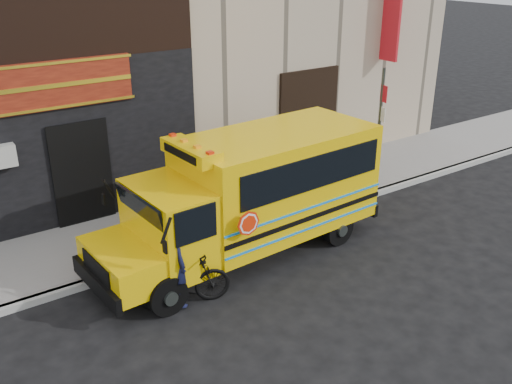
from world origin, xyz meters
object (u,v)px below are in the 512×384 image
object	(u,v)px
school_bus	(254,191)
sign_pole	(379,127)
bicycle	(184,281)
cyclist	(179,262)

from	to	relation	value
school_bus	sign_pole	size ratio (longest dim) A/B	1.95
bicycle	cyclist	size ratio (longest dim) A/B	0.98
school_bus	sign_pole	xyz separation A→B (m)	(4.75, 0.83, 0.45)
school_bus	bicycle	distance (m)	2.77
school_bus	bicycle	world-z (taller)	school_bus
bicycle	cyclist	distance (m)	0.40
bicycle	school_bus	bearing A→B (deg)	-48.74
cyclist	school_bus	bearing A→B (deg)	-46.62
school_bus	sign_pole	world-z (taller)	sign_pole
sign_pole	bicycle	xyz separation A→B (m)	(-7.13, -1.88, -1.41)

